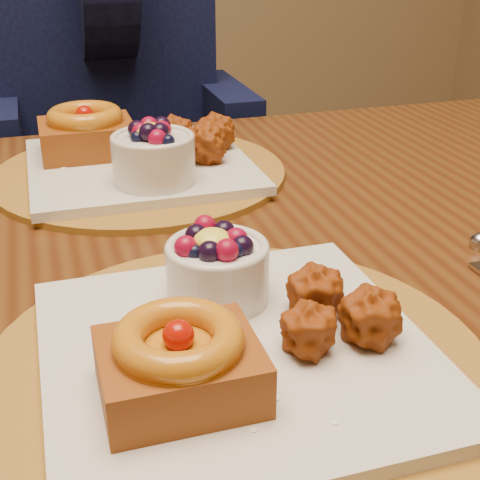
# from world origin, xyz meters

# --- Properties ---
(dining_table) EXTENTS (1.60, 0.90, 0.76)m
(dining_table) POSITION_xyz_m (0.11, -0.03, 0.68)
(dining_table) COLOR #3C1B0B
(dining_table) RESTS_ON ground
(place_setting_near) EXTENTS (0.38, 0.38, 0.08)m
(place_setting_near) POSITION_xyz_m (0.11, -0.25, 0.78)
(place_setting_near) COLOR brown
(place_setting_near) RESTS_ON dining_table
(place_setting_far) EXTENTS (0.38, 0.38, 0.09)m
(place_setting_far) POSITION_xyz_m (0.11, 0.18, 0.78)
(place_setting_far) COLOR brown
(place_setting_far) RESTS_ON dining_table
(chair_far) EXTENTS (0.48, 0.48, 0.82)m
(chair_far) POSITION_xyz_m (0.04, 0.81, 0.45)
(chair_far) COLOR black
(chair_far) RESTS_ON ground
(diner) EXTENTS (0.49, 0.48, 0.80)m
(diner) POSITION_xyz_m (0.13, 0.70, 0.86)
(diner) COLOR black
(diner) RESTS_ON ground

